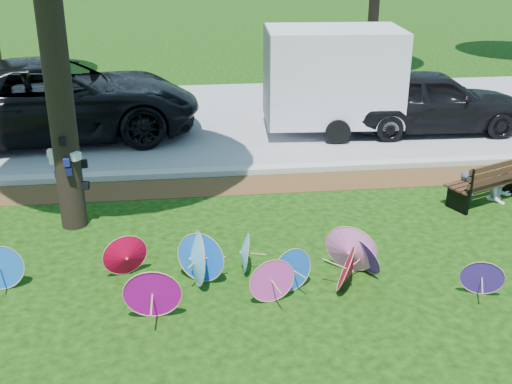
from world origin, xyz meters
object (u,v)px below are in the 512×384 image
at_px(dark_pickup, 431,101).
at_px(person_right, 504,170).
at_px(black_van, 56,100).
at_px(cargo_trailer, 333,75).
at_px(park_bench, 486,180).
at_px(parasol_pile, 246,264).
at_px(person_left, 468,173).

relative_size(dark_pickup, person_right, 3.86).
height_order(black_van, cargo_trailer, cargo_trailer).
height_order(park_bench, person_right, person_right).
height_order(parasol_pile, person_left, person_left).
relative_size(parasol_pile, person_right, 6.21).
relative_size(parasol_pile, dark_pickup, 1.61).
bearing_deg(dark_pickup, person_left, 169.74).
bearing_deg(cargo_trailer, person_right, -60.96).
bearing_deg(black_van, person_left, -127.36).
bearing_deg(parasol_pile, person_right, 26.63).
bearing_deg(dark_pickup, black_van, 88.48).
distance_m(black_van, dark_pickup, 9.24).
bearing_deg(person_left, park_bench, -29.15).
bearing_deg(person_left, parasol_pile, -170.89).
distance_m(black_van, cargo_trailer, 6.76).
relative_size(parasol_pile, cargo_trailer, 2.29).
relative_size(black_van, cargo_trailer, 2.12).
height_order(cargo_trailer, person_right, cargo_trailer).
distance_m(person_left, person_right, 0.70).
bearing_deg(person_left, cargo_trailer, 86.82).
height_order(black_van, dark_pickup, black_van).
height_order(parasol_pile, dark_pickup, dark_pickup).
bearing_deg(black_van, park_bench, -126.56).
relative_size(cargo_trailer, person_left, 2.83).
distance_m(black_van, park_bench, 9.99).
bearing_deg(park_bench, person_left, 148.30).
xyz_separation_m(black_van, person_left, (8.25, -5.00, -0.38)).
relative_size(black_van, dark_pickup, 1.48).
bearing_deg(person_left, dark_pickup, 56.65).
height_order(park_bench, person_left, person_left).
xyz_separation_m(black_van, person_right, (8.95, -5.00, -0.35)).
bearing_deg(person_right, person_left, 157.02).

